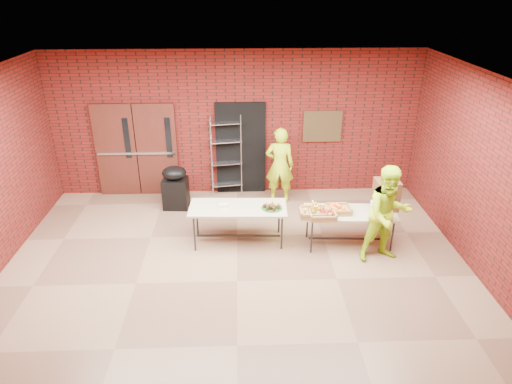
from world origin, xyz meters
TOP-DOWN VIEW (x-y plane):
  - room at (0.00, 0.00)m, footprint 8.08×7.08m
  - double_doors at (-2.20, 3.44)m, footprint 1.78×0.12m
  - dark_doorway at (0.10, 3.46)m, footprint 1.10×0.06m
  - bronze_plaque at (1.90, 3.45)m, footprint 0.85×0.04m
  - wire_rack at (-0.22, 3.32)m, footprint 0.70×0.32m
  - table_left at (0.03, 1.25)m, footprint 1.80×0.81m
  - table_right at (2.07, 1.08)m, footprint 1.68×0.78m
  - basket_bananas at (1.37, 0.98)m, footprint 0.48×0.37m
  - basket_oranges at (1.84, 1.08)m, footprint 0.45×0.35m
  - basket_apples at (1.52, 0.88)m, footprint 0.46×0.36m
  - muffin_tray at (0.64, 1.18)m, footprint 0.38×0.38m
  - napkin_box at (-0.24, 1.27)m, footprint 0.16×0.11m
  - coffee_dispenser at (2.72, 1.21)m, footprint 0.42×0.38m
  - cup_stack_front at (2.41, 0.91)m, footprint 0.07×0.07m
  - cup_stack_mid at (2.42, 0.96)m, footprint 0.09×0.09m
  - cup_stack_back at (2.44, 1.06)m, footprint 0.08×0.08m
  - covered_grill at (-1.31, 2.72)m, footprint 0.55×0.47m
  - volunteer_woman at (0.94, 2.96)m, footprint 0.66×0.48m
  - volunteer_man at (2.58, 0.59)m, footprint 0.95×0.80m

SIDE VIEW (x-z plane):
  - covered_grill at x=-1.31m, z-range 0.00..0.94m
  - table_right at x=2.07m, z-range 0.28..0.96m
  - table_left at x=0.03m, z-range 0.30..1.03m
  - basket_oranges at x=1.84m, z-range 0.67..0.80m
  - basket_apples at x=1.52m, z-range 0.67..0.81m
  - basket_bananas at x=1.37m, z-range 0.67..0.81m
  - napkin_box at x=-0.24m, z-range 0.73..0.78m
  - muffin_tray at x=0.64m, z-range 0.72..0.82m
  - cup_stack_front at x=2.41m, z-range 0.67..0.90m
  - cup_stack_back at x=2.44m, z-range 0.67..0.91m
  - cup_stack_mid at x=2.42m, z-range 0.67..0.93m
  - volunteer_woman at x=0.94m, z-range 0.00..1.68m
  - volunteer_man at x=2.58m, z-range 0.00..1.75m
  - wire_rack at x=-0.22m, z-range 0.00..1.84m
  - coffee_dispenser at x=2.72m, z-range 0.67..1.23m
  - dark_doorway at x=0.10m, z-range 0.00..2.10m
  - double_doors at x=-2.20m, z-range 0.00..2.10m
  - bronze_plaque at x=1.90m, z-range 1.20..1.90m
  - room at x=0.00m, z-range -0.04..3.24m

